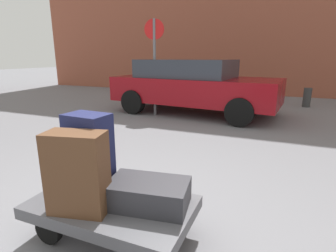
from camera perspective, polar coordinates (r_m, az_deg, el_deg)
ground_plane at (r=2.49m, az=-11.53°, el=-22.40°), size 60.00×60.00×0.00m
luggage_cart at (r=2.34m, az=-11.88°, el=-17.11°), size 1.32×0.75×0.34m
suitcase_navy_front_right at (r=2.33m, az=-16.51°, el=-6.00°), size 0.37×0.26×0.70m
suitcase_charcoal_rear_left at (r=2.16m, az=-4.27°, el=-14.27°), size 0.68×0.47×0.20m
suitcase_brown_front_left at (r=2.10m, az=-18.93°, el=-9.56°), size 0.48×0.32×0.63m
parked_car at (r=7.17m, az=5.36°, el=8.79°), size 4.46×2.26×1.42m
bollard_kerb_near at (r=9.14m, az=27.74°, el=5.45°), size 0.23×0.23×0.58m
no_parking_sign at (r=6.91m, az=-2.91°, el=14.59°), size 0.49×0.12×2.40m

